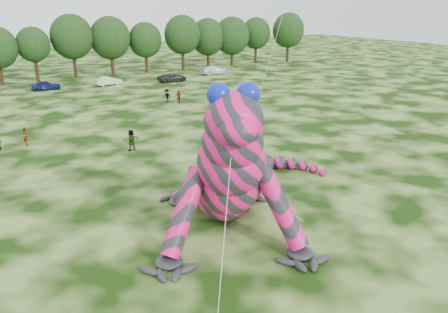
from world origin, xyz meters
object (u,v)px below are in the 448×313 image
tree_10 (73,46)px  spectator_2 (167,96)px  tree_14 (208,43)px  car_4 (46,85)px  inflatable_gecko (223,144)px  tree_11 (111,46)px  car_7 (215,70)px  tree_12 (146,48)px  spectator_3 (179,97)px  car_6 (172,77)px  spectator_0 (26,137)px  tree_16 (256,40)px  tree_17 (288,37)px  tree_15 (232,41)px  car_5 (109,81)px  tree_13 (182,43)px  spectator_5 (131,140)px  tree_9 (35,55)px

tree_10 → spectator_2: size_ratio=6.05×
tree_14 → car_4: 34.19m
inflatable_gecko → tree_11: bearing=103.1°
tree_14 → car_7: bearing=-111.8°
tree_12 → spectator_3: (-6.20, -26.89, -3.67)m
tree_10 → car_6: size_ratio=2.20×
tree_10 → tree_14: (26.06, 0.14, -0.55)m
spectator_0 → tree_11: bearing=-44.7°
tree_12 → tree_16: (25.44, 1.63, 0.20)m
spectator_3 → tree_17: bearing=41.4°
tree_17 → spectator_3: 46.25m
tree_14 → tree_17: (18.49, -2.06, 0.45)m
tree_16 → spectator_0: bearing=-143.7°
tree_15 → car_4: (-37.57, -8.69, -4.12)m
tree_17 → car_6: (-32.02, -10.38, -4.49)m
car_5 → car_7: 19.74m
inflatable_gecko → spectator_0: inflatable_gecko is taller
tree_13 → tree_15: tree_13 is taller
spectator_3 → spectator_5: (-11.54, -14.94, 0.09)m
car_6 → tree_12: bearing=0.0°
tree_11 → tree_16: bearing=2.1°
car_6 → tree_15: bearing=-57.8°
tree_11 → spectator_0: 41.20m
tree_9 → tree_11: tree_11 is taller
tree_10 → tree_11: tree_10 is taller
car_4 → car_6: car_4 is taller
tree_14 → spectator_3: bearing=-125.2°
tree_17 → spectator_3: size_ratio=6.29×
tree_12 → tree_13: 7.17m
spectator_5 → tree_12: bearing=-121.6°
spectator_2 → tree_11: bearing=150.7°
tree_12 → car_5: size_ratio=2.21×
inflatable_gecko → tree_14: 64.74m
tree_14 → tree_16: (11.99, 0.65, -0.01)m
tree_14 → car_6: size_ratio=1.97×
tree_10 → car_7: tree_10 is taller
tree_16 → car_4: bearing=-167.0°
tree_9 → spectator_3: bearing=-64.3°
tree_15 → tree_16: (6.97, 1.60, -0.13)m
tree_9 → tree_17: tree_17 is taller
inflatable_gecko → spectator_5: inflatable_gecko is taller
tree_17 → tree_10: bearing=177.5°
car_7 → tree_14: bearing=-16.2°
inflatable_gecko → tree_16: bearing=77.6°
tree_11 → tree_17: 38.19m
spectator_2 → car_5: bearing=162.3°
tree_11 → car_4: (-12.88, -9.11, -4.33)m
tree_12 → inflatable_gecko: bearing=-106.8°
tree_15 → spectator_3: (-24.66, -26.92, -4.00)m
tree_11 → tree_9: bearing=-176.2°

